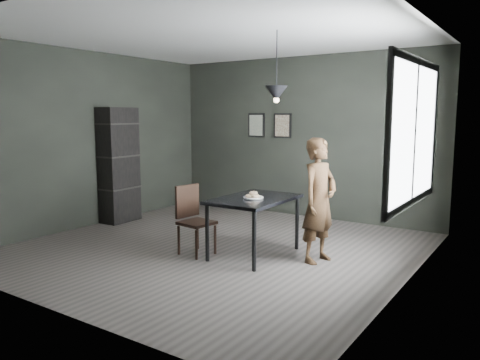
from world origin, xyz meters
The scene contains 13 objects.
ground centered at (0.00, 0.00, 0.00)m, with size 5.00×5.00×0.00m, color #322E2C.
back_wall centered at (0.00, 2.50, 1.40)m, with size 5.00×0.10×2.80m, color black.
ceiling centered at (0.00, 0.00, 2.80)m, with size 5.00×5.00×0.02m.
window_assembly centered at (2.47, 0.20, 1.60)m, with size 0.04×1.96×1.56m.
cafe_table centered at (0.60, 0.00, 0.67)m, with size 0.80×1.20×0.75m.
white_plate centered at (0.63, -0.06, 0.76)m, with size 0.23×0.23×0.01m, color white.
donut_pile centered at (0.63, -0.06, 0.79)m, with size 0.19×0.18×0.08m.
woman centered at (1.39, 0.22, 0.76)m, with size 0.56×0.36×1.52m, color black.
wood_chair centered at (-0.11, -0.37, 0.51)m, with size 0.43×0.43×0.89m.
shelf_unit centered at (-2.32, 0.39, 0.96)m, with size 0.36×0.64×1.91m, color black.
pendant_lamp centered at (0.85, 0.10, 2.05)m, with size 0.28×0.28×0.86m.
framed_print_left centered at (-0.90, 2.47, 1.60)m, with size 0.34×0.04×0.44m.
framed_print_right centered at (-0.35, 2.47, 1.60)m, with size 0.34×0.04×0.44m.
Camera 1 is at (3.70, -4.96, 1.79)m, focal length 35.00 mm.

